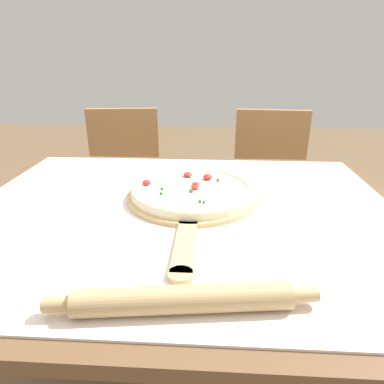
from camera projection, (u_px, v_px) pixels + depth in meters
The scene contains 7 objects.
dining_table at pixel (182, 246), 0.97m from camera, with size 1.24×1.00×0.78m.
towel_cloth at pixel (181, 210), 0.93m from camera, with size 1.16×0.92×0.00m.
pizza_peel at pixel (192, 199), 0.97m from camera, with size 0.38×0.60×0.01m.
pizza at pixel (193, 190), 0.99m from camera, with size 0.35×0.35×0.04m.
rolling_pin at pixel (183, 299), 0.55m from camera, with size 0.44×0.09×0.05m.
chair_left at pixel (124, 181), 1.86m from camera, with size 0.44×0.44×0.90m.
chair_right at pixel (269, 184), 1.82m from camera, with size 0.43×0.43×0.90m.
Camera 1 is at (0.08, -0.84, 1.17)m, focal length 32.00 mm.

